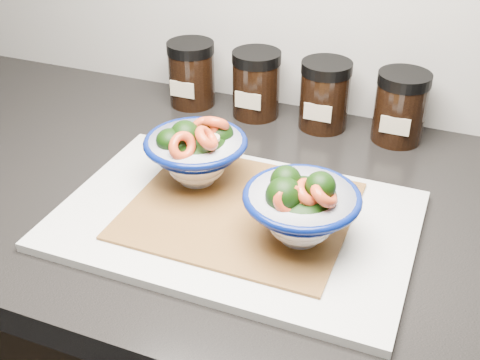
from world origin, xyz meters
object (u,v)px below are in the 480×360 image
at_px(spice_jar_b, 256,84).
at_px(cutting_board, 235,220).
at_px(bowl_left, 196,152).
at_px(spice_jar_a, 191,74).
at_px(spice_jar_c, 325,95).
at_px(bowl_right, 301,208).
at_px(spice_jar_d, 400,107).

bearing_deg(spice_jar_b, cutting_board, -74.26).
bearing_deg(bowl_left, cutting_board, -35.00).
bearing_deg(spice_jar_a, spice_jar_c, 0.00).
bearing_deg(spice_jar_c, bowl_right, -79.85).
bearing_deg(bowl_left, spice_jar_d, 46.98).
bearing_deg(spice_jar_c, spice_jar_a, 180.00).
relative_size(spice_jar_a, spice_jar_d, 1.00).
bearing_deg(spice_jar_d, spice_jar_a, 180.00).
distance_m(spice_jar_c, spice_jar_d, 0.12).
bearing_deg(bowl_right, spice_jar_c, 100.15).
xyz_separation_m(bowl_right, spice_jar_a, (-0.30, 0.32, -0.00)).
bearing_deg(cutting_board, spice_jar_c, 83.97).
relative_size(bowl_left, spice_jar_b, 1.25).
height_order(cutting_board, spice_jar_d, spice_jar_d).
height_order(cutting_board, bowl_right, bowl_right).
xyz_separation_m(bowl_left, spice_jar_a, (-0.13, 0.25, -0.00)).
xyz_separation_m(spice_jar_a, spice_jar_b, (0.12, 0.00, 0.00)).
distance_m(cutting_board, spice_jar_a, 0.37).
xyz_separation_m(cutting_board, spice_jar_a, (-0.21, 0.31, 0.05)).
height_order(bowl_left, bowl_right, bowl_left).
bearing_deg(spice_jar_b, spice_jar_a, 180.00).
relative_size(bowl_left, spice_jar_a, 1.25).
height_order(cutting_board, spice_jar_b, spice_jar_b).
relative_size(bowl_left, bowl_right, 1.01).
bearing_deg(bowl_left, bowl_right, -23.19).
xyz_separation_m(cutting_board, bowl_right, (0.09, -0.02, 0.05)).
bearing_deg(bowl_right, spice_jar_d, 78.85).
distance_m(spice_jar_b, spice_jar_c, 0.12).
bearing_deg(spice_jar_a, cutting_board, -55.93).
xyz_separation_m(spice_jar_a, spice_jar_c, (0.24, 0.00, 0.00)).
bearing_deg(spice_jar_c, cutting_board, -96.03).
bearing_deg(spice_jar_a, bowl_left, -63.04).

